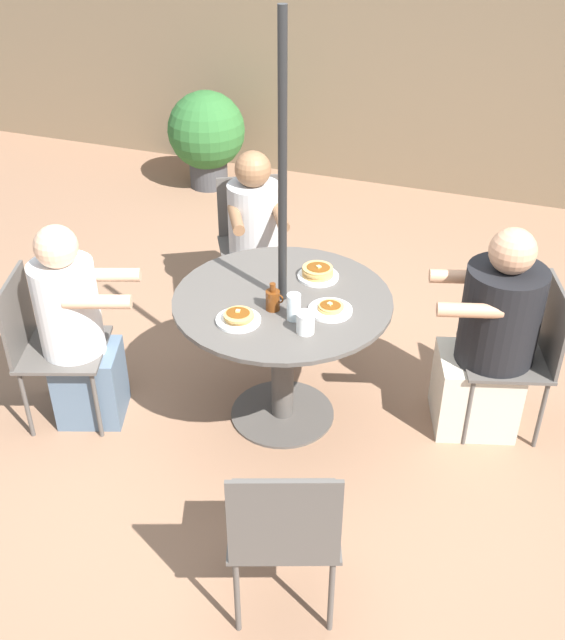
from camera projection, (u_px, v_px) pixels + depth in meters
name	position (u px, v px, depth m)	size (l,w,h in m)	color
ground_plane	(282.00, 414.00, 4.13)	(12.00, 12.00, 0.00)	#8C664C
back_fence	(421.00, 76.00, 6.24)	(10.00, 0.06, 1.98)	#7A664C
patio_table	(282.00, 329.00, 3.82)	(1.10, 1.10, 0.75)	#4C4742
umbrella_pole	(282.00, 242.00, 3.55)	(0.04, 0.04, 2.12)	black
patio_chair_north	(45.00, 340.00, 3.87)	(0.55, 0.55, 0.85)	#514C47
diner_north	(77.00, 334.00, 3.85)	(0.56, 0.46, 1.14)	slate
patio_chair_east	(284.00, 526.00, 2.83)	(0.55, 0.55, 0.85)	#514C47
patio_chair_south	(523.00, 349.00, 3.81)	(0.54, 0.54, 0.85)	#514C47
diner_south	(490.00, 343.00, 3.80)	(0.58, 0.51, 1.16)	beige
patio_chair_west	(252.00, 235.00, 4.88)	(0.59, 0.59, 0.85)	#514C47
diner_west	(255.00, 244.00, 4.72)	(0.51, 0.57, 1.11)	#3D3D42
pancake_plate_a	(239.00, 318.00, 3.53)	(0.21, 0.21, 0.06)	white
pancake_plate_b	(330.00, 309.00, 3.60)	(0.21, 0.21, 0.05)	white
pancake_plate_c	(318.00, 273.00, 3.87)	(0.21, 0.21, 0.07)	white
syrup_bottle	(273.00, 299.00, 3.60)	(0.09, 0.07, 0.14)	#602D0F
coffee_cup	(305.00, 323.00, 3.43)	(0.09, 0.09, 0.10)	white
drinking_glass_a	(294.00, 307.00, 3.52)	(0.07, 0.07, 0.13)	silver
potted_shrub	(207.00, 134.00, 6.53)	(0.68, 0.68, 0.85)	#3D3D3F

